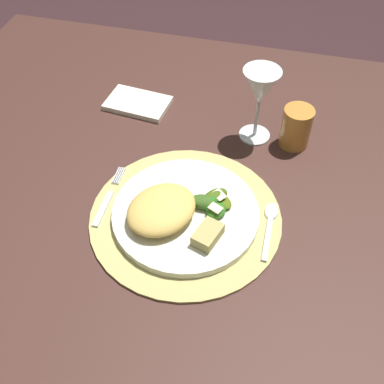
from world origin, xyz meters
TOP-DOWN VIEW (x-y plane):
  - ground_plane at (0.00, 0.00)m, footprint 6.00×6.00m
  - dining_table at (0.00, 0.00)m, footprint 1.31×1.04m
  - placemat at (0.04, -0.12)m, footprint 0.36×0.36m
  - dinner_plate at (0.04, -0.12)m, footprint 0.28×0.28m
  - pasta_serving at (-0.00, -0.14)m, footprint 0.17×0.17m
  - salad_greens at (0.08, -0.09)m, footprint 0.08×0.08m
  - bread_piece at (0.09, -0.17)m, footprint 0.05×0.07m
  - fork at (-0.12, -0.11)m, footprint 0.02×0.16m
  - spoon at (0.20, -0.09)m, footprint 0.03×0.14m
  - napkin at (-0.16, 0.19)m, footprint 0.15×0.11m
  - wine_glass at (0.13, 0.15)m, footprint 0.08×0.08m
  - amber_tumbler at (0.21, 0.14)m, footprint 0.06×0.06m

SIDE VIEW (x-z plane):
  - ground_plane at x=0.00m, z-range 0.00..0.00m
  - dining_table at x=0.00m, z-range 0.24..0.96m
  - placemat at x=0.04m, z-range 0.72..0.72m
  - napkin at x=-0.16m, z-range 0.72..0.73m
  - spoon at x=0.20m, z-range 0.72..0.73m
  - fork at x=-0.12m, z-range 0.72..0.73m
  - dinner_plate at x=0.04m, z-range 0.72..0.74m
  - salad_greens at x=0.08m, z-range 0.74..0.76m
  - bread_piece at x=0.09m, z-range 0.74..0.76m
  - pasta_serving at x=0.00m, z-range 0.74..0.78m
  - amber_tumbler at x=0.21m, z-range 0.72..0.81m
  - wine_glass at x=0.13m, z-range 0.76..0.92m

